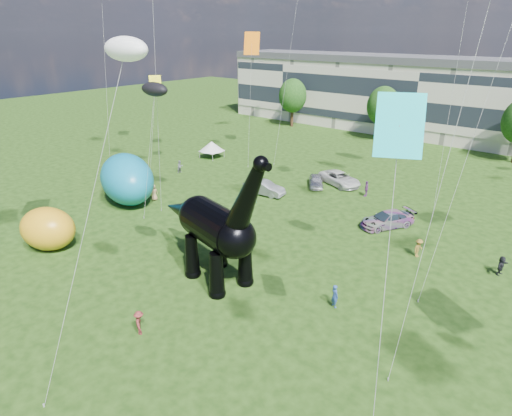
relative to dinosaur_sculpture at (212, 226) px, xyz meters
The scene contains 13 objects.
ground 7.11m from the dinosaur_sculpture, 58.67° to the right, with size 220.00×220.00×0.00m, color #16330C.
terrace_row 57.33m from the dinosaur_sculpture, 95.01° to the left, with size 78.00×11.00×12.00m, color beige.
tree_far_left 55.19m from the dinosaur_sculpture, 119.32° to the left, with size 5.20×5.20×9.44m.
tree_mid_left 48.96m from the dinosaur_sculpture, 100.61° to the left, with size 5.20×5.20×9.44m.
dinosaur_sculpture is the anchor object (origin of this frame).
car_silver 22.78m from the dinosaur_sculpture, 102.71° to the left, with size 1.58×3.92×1.33m, color silver.
car_grey 18.16m from the dinosaur_sculpture, 116.70° to the left, with size 1.68×4.82×1.59m, color gray.
car_white 24.67m from the dinosaur_sculpture, 97.22° to the left, with size 2.60×5.64×1.57m, color silver.
car_dark 18.12m from the dinosaur_sculpture, 69.22° to the left, with size 2.14×5.25×1.52m, color #595960.
gazebo_left 32.72m from the dinosaur_sculpture, 135.55° to the left, with size 3.60×3.60×2.40m.
inflatable_teal 18.42m from the dinosaur_sculpture, 164.81° to the left, with size 8.42×5.26×5.26m, color #0D7CA3.
inflatable_yellow 15.19m from the dinosaur_sculpture, 157.54° to the right, with size 4.76×3.66×3.66m, color orange.
visitors 11.64m from the dinosaur_sculpture, 84.80° to the left, with size 50.17×39.78×1.85m.
Camera 1 is at (17.27, -14.50, 17.24)m, focal length 30.00 mm.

